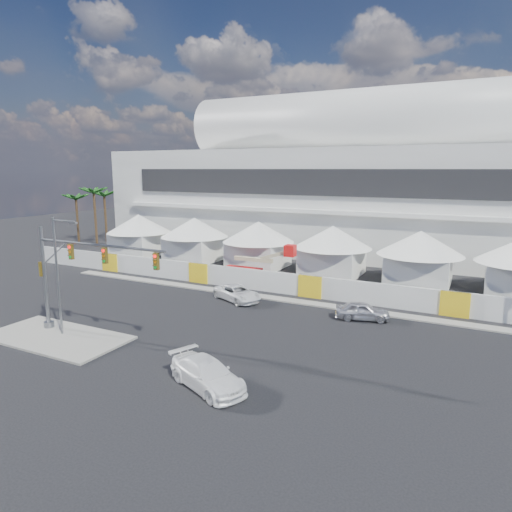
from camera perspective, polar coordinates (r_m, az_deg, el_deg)
The scene contains 13 objects.
ground at distance 32.48m, azimuth -12.63°, elevation -10.03°, with size 160.00×160.00×0.00m, color black.
median_island at distance 34.56m, azimuth -23.69°, elevation -9.28°, with size 10.00×5.00×0.15m, color gray.
far_curb at distance 37.50m, azimuth 26.37°, elevation -7.97°, with size 80.00×1.20×0.12m, color gray.
stadium at distance 65.68m, azimuth 17.51°, elevation 8.63°, with size 80.00×24.80×21.98m.
tent_row at distance 51.62m, azimuth 4.78°, elevation 1.58°, with size 53.40×8.40×5.40m.
hoarding_fence at distance 41.45m, azimuth 6.82°, elevation -3.80°, with size 70.00×0.25×2.00m, color silver.
palm_cluster at distance 74.96m, azimuth -18.41°, elevation 6.82°, with size 10.60×10.60×8.55m.
sedan_silver at distance 36.20m, azimuth 13.16°, elevation -6.69°, with size 4.10×1.65×1.40m, color silver.
pickup_curb at distance 40.26m, azimuth -2.35°, elevation -4.65°, with size 4.91×2.26×1.36m, color white.
pickup_near at distance 25.04m, azimuth -6.11°, elevation -14.47°, with size 5.18×2.10×1.50m, color white.
traffic_mast at distance 33.81m, azimuth -22.44°, elevation -2.14°, with size 11.16×0.71×7.35m.
streetlight_median at distance 33.58m, azimuth -23.40°, elevation -1.44°, with size 2.24×0.23×8.11m.
boom_lift at distance 47.41m, azimuth -0.97°, elevation -1.75°, with size 7.95×1.89×4.04m.
Camera 1 is at (19.62, -23.23, 11.43)m, focal length 32.00 mm.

